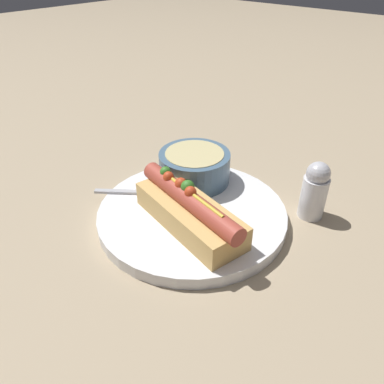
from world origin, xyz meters
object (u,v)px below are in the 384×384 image
object	(u,v)px
soup_bowl	(195,166)
salt_shaker	(315,190)
spoon	(174,192)
hot_dog	(189,210)

from	to	relation	value
soup_bowl	salt_shaker	size ratio (longest dim) A/B	1.26
salt_shaker	soup_bowl	bearing A→B (deg)	-160.82
salt_shaker	spoon	bearing A→B (deg)	-146.38
soup_bowl	spoon	distance (m)	0.05
hot_dog	spoon	size ratio (longest dim) A/B	1.33
soup_bowl	salt_shaker	distance (m)	0.18
spoon	salt_shaker	world-z (taller)	salt_shaker
hot_dog	soup_bowl	xyz separation A→B (m)	(-0.07, 0.09, 0.00)
spoon	salt_shaker	distance (m)	0.20
spoon	salt_shaker	size ratio (longest dim) A/B	1.62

